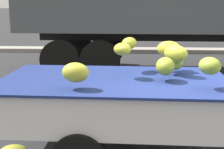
# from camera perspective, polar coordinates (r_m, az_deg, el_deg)

# --- Properties ---
(curb_strip) EXTENTS (80.00, 0.80, 0.16)m
(curb_strip) POSITION_cam_1_polar(r_m,az_deg,el_deg) (14.43, 6.74, 4.03)
(curb_strip) COLOR gray
(curb_strip) RESTS_ON ground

